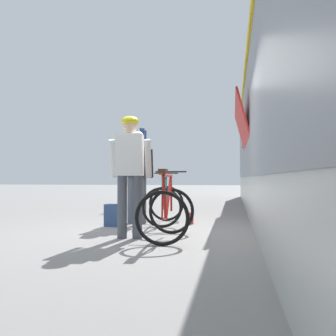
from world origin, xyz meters
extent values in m
plane|color=gray|center=(0.00, 0.00, 0.00)|extent=(80.00, 80.00, 0.00)
cube|color=slate|center=(2.89, 1.78, 2.25)|extent=(3.00, 20.62, 2.70)
cube|color=#B7B7B2|center=(2.89, 1.78, 0.45)|extent=(2.97, 20.62, 0.90)
cube|color=red|center=(1.37, 3.33, 1.80)|extent=(0.48, 3.62, 1.65)
cube|color=yellow|center=(1.37, 1.78, 3.42)|extent=(0.04, 20.21, 0.20)
cube|color=black|center=(1.36, 6.08, 2.25)|extent=(0.04, 1.10, 0.80)
ellipsoid|color=slate|center=(2.89, 1.78, 3.70)|extent=(2.85, 20.21, 0.36)
cylinder|color=#4C515B|center=(-0.84, 1.23, 0.45)|extent=(0.14, 0.14, 0.90)
cylinder|color=#4C515B|center=(-0.63, 1.26, 0.45)|extent=(0.14, 0.14, 0.90)
cube|color=black|center=(-0.74, 1.24, 1.20)|extent=(0.41, 0.28, 0.60)
cylinder|color=black|center=(-1.00, 1.25, 1.15)|extent=(0.12, 0.27, 0.56)
cylinder|color=black|center=(-0.48, 1.31, 1.15)|extent=(0.12, 0.27, 0.56)
sphere|color=beige|center=(-0.74, 1.24, 1.63)|extent=(0.22, 0.22, 0.22)
ellipsoid|color=white|center=(-0.74, 1.24, 1.69)|extent=(0.28, 0.30, 0.14)
cylinder|color=#4C515B|center=(-0.50, -0.46, 0.45)|extent=(0.14, 0.14, 0.90)
cylinder|color=#4C515B|center=(-0.28, -0.44, 0.45)|extent=(0.14, 0.14, 0.90)
cube|color=white|center=(-0.39, -0.45, 1.20)|extent=(0.40, 0.28, 0.60)
cylinder|color=white|center=(-0.65, -0.44, 1.15)|extent=(0.12, 0.27, 0.56)
cylinder|color=white|center=(-0.13, -0.38, 1.15)|extent=(0.12, 0.27, 0.56)
sphere|color=beige|center=(-0.39, -0.45, 1.63)|extent=(0.22, 0.22, 0.22)
ellipsoid|color=yellow|center=(-0.39, -0.45, 1.69)|extent=(0.28, 0.30, 0.14)
torus|color=black|center=(-0.25, 1.75, 0.36)|extent=(0.71, 0.12, 0.71)
torus|color=black|center=(-0.15, 0.74, 0.36)|extent=(0.71, 0.12, 0.71)
cylinder|color=#197A7F|center=(-0.22, 1.40, 0.60)|extent=(0.11, 0.64, 0.63)
cylinder|color=#197A7F|center=(-0.21, 1.28, 0.91)|extent=(0.13, 0.85, 0.04)
cylinder|color=#197A7F|center=(-0.17, 0.97, 0.60)|extent=(0.07, 0.28, 0.62)
cylinder|color=#197A7F|center=(-0.17, 0.91, 0.33)|extent=(0.07, 0.36, 0.08)
cylinder|color=#197A7F|center=(-0.15, 0.80, 0.63)|extent=(0.04, 0.15, 0.56)
cylinder|color=#197A7F|center=(-0.25, 1.73, 0.63)|extent=(0.04, 0.08, 0.55)
cylinder|color=black|center=(-0.25, 1.70, 0.97)|extent=(0.48, 0.07, 0.02)
cube|color=#4C2D19|center=(-0.16, 0.83, 0.96)|extent=(0.12, 0.25, 0.06)
torus|color=black|center=(0.13, 0.07, 0.36)|extent=(0.71, 0.09, 0.71)
torus|color=black|center=(0.18, -0.95, 0.36)|extent=(0.71, 0.09, 0.71)
cylinder|color=red|center=(0.15, -0.29, 0.60)|extent=(0.08, 0.65, 0.63)
cylinder|color=red|center=(0.16, -0.41, 0.91)|extent=(0.08, 0.85, 0.04)
cylinder|color=red|center=(0.17, -0.71, 0.60)|extent=(0.05, 0.28, 0.62)
cylinder|color=red|center=(0.18, -0.77, 0.33)|extent=(0.05, 0.36, 0.08)
cylinder|color=red|center=(0.18, -0.89, 0.63)|extent=(0.03, 0.14, 0.56)
cylinder|color=red|center=(0.13, 0.04, 0.63)|extent=(0.04, 0.08, 0.55)
cylinder|color=black|center=(0.13, 0.02, 0.97)|extent=(0.48, 0.05, 0.02)
cube|color=#4C2D19|center=(0.18, -0.86, 0.96)|extent=(0.11, 0.24, 0.06)
cube|color=navy|center=(-1.05, 0.76, 0.20)|extent=(0.30, 0.21, 0.40)
cylinder|color=red|center=(0.30, 1.35, 0.11)|extent=(0.08, 0.08, 0.22)
cylinder|color=#595B60|center=(-1.65, 5.40, 1.20)|extent=(0.08, 0.08, 2.40)
cube|color=#193F99|center=(-1.65, 5.40, 2.15)|extent=(0.04, 0.70, 0.44)
camera|label=1|loc=(1.09, -5.56, 0.86)|focal=39.27mm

